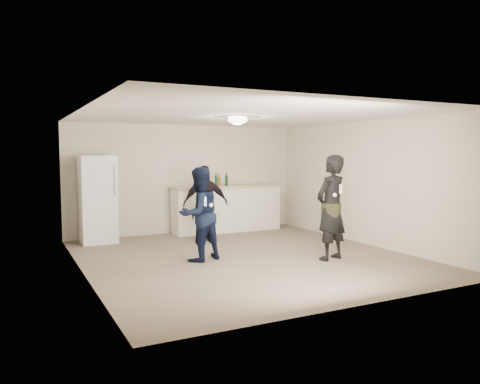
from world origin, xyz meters
name	(u,v)px	position (x,y,z in m)	size (l,w,h in m)	color
floor	(245,257)	(0.00, 0.00, 0.00)	(6.00, 6.00, 0.00)	#6B5B4C
ceiling	(245,116)	(0.00, 0.00, 2.50)	(6.00, 6.00, 0.00)	silver
wall_back	(186,179)	(0.00, 3.00, 1.25)	(6.00, 6.00, 0.00)	beige
wall_front	(361,203)	(0.00, -3.00, 1.25)	(6.00, 6.00, 0.00)	beige
wall_left	(82,193)	(-2.75, 0.00, 1.25)	(6.00, 6.00, 0.00)	beige
wall_right	(366,183)	(2.75, 0.00, 1.25)	(6.00, 6.00, 0.00)	beige
counter	(227,209)	(0.90, 2.67, 0.53)	(2.60, 0.56, 1.05)	white
counter_top	(227,186)	(0.90, 2.67, 1.07)	(2.68, 0.64, 0.04)	beige
fridge	(98,199)	(-2.08, 2.60, 0.90)	(0.70, 0.70, 1.80)	white
fridge_handle	(115,180)	(-1.80, 2.23, 1.30)	(0.02, 0.02, 0.60)	silver
ceiling_dome	(237,120)	(0.00, 0.30, 2.45)	(0.36, 0.36, 0.16)	white
shaker	(200,183)	(0.17, 2.56, 1.18)	(0.08, 0.08, 0.17)	silver
man	(199,214)	(-0.83, 0.12, 0.81)	(0.78, 0.61, 1.61)	#0E1A3B
woman	(331,208)	(1.24, -0.84, 0.91)	(0.66, 0.44, 1.82)	black
camo_shorts	(331,211)	(1.24, -0.84, 0.85)	(0.34, 0.34, 0.28)	#313618
spectator	(206,204)	(-0.07, 1.65, 0.80)	(0.94, 0.39, 1.60)	black
remote_man	(205,201)	(-0.83, -0.16, 1.05)	(0.04, 0.04, 0.15)	white
nunchuk_man	(211,205)	(-0.71, -0.13, 0.98)	(0.07, 0.07, 0.07)	white
remote_woman	(341,189)	(1.24, -1.09, 1.25)	(0.04, 0.04, 0.15)	white
nunchuk_woman	(335,195)	(1.14, -1.06, 1.15)	(0.07, 0.07, 0.07)	silver
bottle_cluster	(217,181)	(0.62, 2.61, 1.21)	(0.53, 0.37, 0.26)	#113D23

